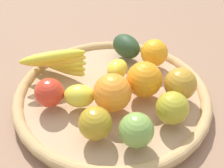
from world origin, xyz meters
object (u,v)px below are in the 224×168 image
object	(u,v)px
avocado	(126,46)
lemon_1	(117,69)
apple_0	(49,93)
lemon_0	(79,96)
apple_3	(172,108)
orange_0	(144,80)
apple_1	(136,130)
apple_2	(180,83)
apple_4	(95,123)
banana_bunch	(56,62)
orange_2	(112,93)
orange_1	(154,53)

from	to	relation	value
avocado	lemon_1	world-z (taller)	avocado
apple_0	lemon_0	bearing A→B (deg)	-84.77
apple_3	lemon_1	bearing A→B (deg)	44.07
orange_0	lemon_1	xyz separation A→B (m)	(0.06, 0.07, -0.02)
apple_3	apple_0	xyz separation A→B (m)	(0.02, 0.27, -0.00)
lemon_0	avocado	world-z (taller)	avocado
lemon_0	lemon_1	world-z (taller)	lemon_0
apple_1	lemon_1	world-z (taller)	apple_1
lemon_0	apple_1	bearing A→B (deg)	-124.97
apple_2	apple_1	world-z (taller)	apple_2
apple_3	lemon_1	distance (m)	0.19
apple_4	lemon_1	distance (m)	0.20
orange_0	banana_bunch	world-z (taller)	orange_0
apple_1	lemon_1	size ratio (longest dim) A/B	1.08
apple_3	lemon_1	size ratio (longest dim) A/B	1.09
avocado	lemon_1	size ratio (longest dim) A/B	1.39
lemon_0	orange_0	xyz separation A→B (m)	(0.05, -0.14, 0.02)
orange_0	apple_2	distance (m)	0.08
lemon_0	apple_0	xyz separation A→B (m)	(-0.01, 0.07, 0.01)
apple_2	avocado	bearing A→B (deg)	42.55
lemon_1	apple_0	bearing A→B (deg)	130.90
banana_bunch	apple_3	xyz separation A→B (m)	(-0.12, -0.28, -0.01)
lemon_1	apple_0	size ratio (longest dim) A/B	0.98
apple_4	apple_3	distance (m)	0.16
apple_1	apple_0	size ratio (longest dim) A/B	1.06
apple_3	orange_2	world-z (taller)	orange_2
apple_1	orange_1	bearing A→B (deg)	-5.73
banana_bunch	lemon_1	world-z (taller)	banana_bunch
avocado	apple_4	bearing A→B (deg)	173.77
orange_2	apple_0	bearing A→B (deg)	93.10
apple_3	lemon_0	bearing A→B (deg)	83.79
banana_bunch	apple_0	size ratio (longest dim) A/B	2.45
avocado	apple_0	bearing A→B (deg)	145.63
avocado	apple_0	distance (m)	0.26
avocado	lemon_1	distance (m)	0.10
orange_0	apple_0	xyz separation A→B (m)	(-0.06, 0.20, -0.01)
avocado	orange_1	size ratio (longest dim) A/B	1.26
apple_2	orange_2	size ratio (longest dim) A/B	0.88
orange_1	apple_3	world-z (taller)	same
apple_1	orange_2	bearing A→B (deg)	31.90
avocado	banana_bunch	xyz separation A→B (m)	(-0.11, 0.16, 0.01)
orange_1	orange_2	distance (m)	0.20
apple_2	lemon_1	bearing A→B (deg)	71.54
apple_2	apple_1	xyz separation A→B (m)	(-0.15, 0.09, -0.00)
apple_4	apple_1	bearing A→B (deg)	-95.46
apple_4	apple_1	world-z (taller)	apple_1
orange_0	avocado	bearing A→B (deg)	19.52
apple_3	apple_0	bearing A→B (deg)	86.59
apple_4	orange_1	xyz separation A→B (m)	(0.27, -0.11, 0.00)
lemon_0	apple_4	xyz separation A→B (m)	(-0.08, -0.05, 0.01)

